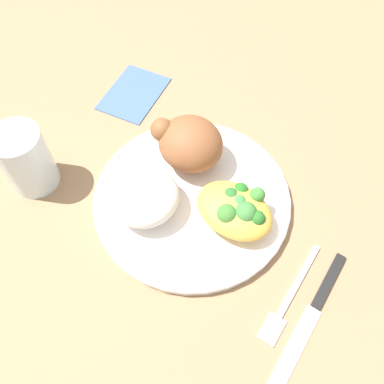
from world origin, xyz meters
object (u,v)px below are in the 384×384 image
Objects in this scene: knife at (316,307)px; roasted_chicken at (189,143)px; plate at (192,199)px; napkin at (134,93)px; fork at (289,297)px; rice_pile at (145,197)px; mac_cheese_with_broccoli at (236,209)px; water_glass at (26,160)px.

roasted_chicken is at bearing -17.19° from knife.
roasted_chicken is at bearing -49.06° from plate.
napkin is at bearing -28.03° from plate.
fork is 1.26× the size of napkin.
rice_pile reaches higher than napkin.
fork is at bearing 159.06° from napkin.
plate is 2.59× the size of mac_cheese_with_broccoli.
knife is (-0.03, -0.01, 0.00)m from fork.
knife reaches higher than fork.
fork is at bearing 158.62° from roasted_chicken.
napkin is (0.16, -0.06, -0.05)m from roasted_chicken.
rice_pile is (-0.00, 0.10, -0.01)m from roasted_chicken.
napkin is at bearing -43.92° from rice_pile.
plate is 0.08m from roasted_chicken.
napkin is at bearing -20.94° from fork.
roasted_chicken is 0.24m from fork.
fork is (-0.11, 0.04, -0.03)m from mac_cheese_with_broccoli.
plate is 2.68× the size of roasted_chicken.
plate is 0.18m from fork.
water_glass is at bearing 10.19° from fork.
rice_pile is 0.88× the size of mac_cheese_with_broccoli.
rice_pile reaches higher than fork.
plate is 2.95× the size of rice_pile.
roasted_chicken is 0.88× the size of napkin.
knife is 0.41m from water_glass.
plate is at bearing -129.01° from rice_pile.
mac_cheese_with_broccoli is 0.91× the size of napkin.
plate is 0.23m from napkin.
water_glass is at bearing 90.59° from napkin.
fork is (-0.17, 0.04, -0.01)m from plate.
plate is 0.23m from water_glass.
water_glass reaches higher than roasted_chicken.
roasted_chicken is at bearing -136.01° from water_glass.
plate is 0.21m from knife.
plate is 0.07m from mac_cheese_with_broccoli.
napkin is at bearing -89.41° from water_glass.
water_glass reaches higher than rice_pile.
rice_pile is at bearing -160.89° from water_glass.
mac_cheese_with_broccoli is (-0.10, -0.06, -0.00)m from rice_pile.
mac_cheese_with_broccoli is 0.73× the size of fork.
rice_pile is 0.64× the size of fork.
knife is at bearing 165.71° from mac_cheese_with_broccoli.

